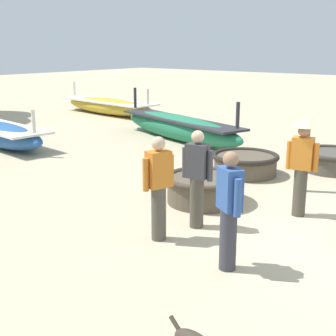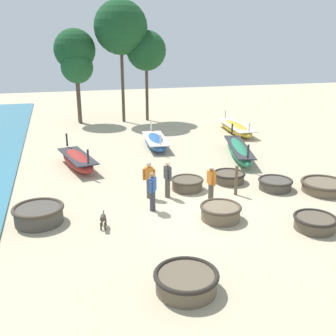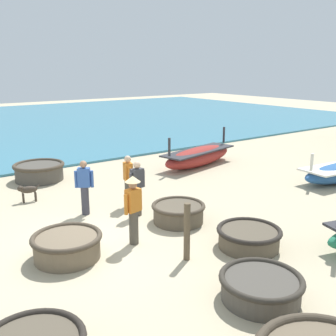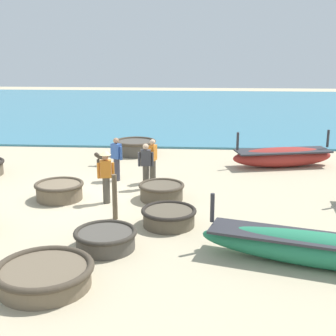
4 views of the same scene
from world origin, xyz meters
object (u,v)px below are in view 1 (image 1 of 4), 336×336
(coracle_weathered, at_px, (245,163))
(mooring_post_inland, at_px, (305,160))
(fisherman_hauling, at_px, (302,161))
(fisherman_by_coracle, at_px, (197,177))
(fisherman_standing_right, at_px, (229,208))
(fisherman_crouching, at_px, (159,186))
(long_boat_white_hull, at_px, (0,134))
(coracle_far_right, at_px, (204,187))
(long_boat_red_hull, at_px, (108,106))
(long_boat_ochre_hull, at_px, (179,127))
(coracle_upturned, at_px, (333,160))

(coracle_weathered, xyz_separation_m, mooring_post_inland, (-0.38, -1.54, 0.39))
(fisherman_hauling, relative_size, fisherman_by_coracle, 1.06)
(mooring_post_inland, bearing_deg, fisherman_standing_right, -170.71)
(fisherman_hauling, relative_size, fisherman_crouching, 1.06)
(long_boat_white_hull, distance_m, fisherman_crouching, 8.25)
(long_boat_white_hull, relative_size, fisherman_hauling, 2.58)
(fisherman_by_coracle, bearing_deg, fisherman_standing_right, -128.79)
(coracle_far_right, relative_size, fisherman_hauling, 0.87)
(fisherman_hauling, xyz_separation_m, fisherman_by_coracle, (-1.53, 1.05, -0.12))
(coracle_far_right, height_order, fisherman_hauling, fisherman_hauling)
(coracle_far_right, height_order, long_boat_red_hull, long_boat_red_hull)
(fisherman_crouching, xyz_separation_m, mooring_post_inland, (3.65, -0.69, -0.19))
(long_boat_white_hull, bearing_deg, long_boat_ochre_hull, -41.27)
(long_boat_ochre_hull, height_order, mooring_post_inland, long_boat_ochre_hull)
(long_boat_white_hull, xyz_separation_m, fisherman_hauling, (-0.00, -9.12, 0.60))
(long_boat_ochre_hull, distance_m, mooring_post_inland, 5.76)
(fisherman_hauling, xyz_separation_m, fisherman_crouching, (-2.29, 1.20, -0.12))
(long_boat_white_hull, xyz_separation_m, long_boat_ochre_hull, (3.95, -3.47, 0.05))
(fisherman_hauling, bearing_deg, long_boat_red_hull, 60.23)
(long_boat_ochre_hull, relative_size, fisherman_standing_right, 3.59)
(long_boat_white_hull, relative_size, fisherman_by_coracle, 2.75)
(long_boat_red_hull, xyz_separation_m, fisherman_standing_right, (-8.99, -11.53, 0.48))
(fisherman_by_coracle, bearing_deg, long_boat_white_hull, 79.25)
(coracle_far_right, height_order, coracle_upturned, coracle_far_right)
(coracle_upturned, xyz_separation_m, mooring_post_inland, (-1.97, -0.12, 0.39))
(coracle_upturned, relative_size, long_boat_red_hull, 0.28)
(fisherman_crouching, bearing_deg, long_boat_ochre_hull, 35.46)
(fisherman_by_coracle, relative_size, mooring_post_inland, 1.21)
(coracle_far_right, height_order, fisherman_standing_right, fisherman_standing_right)
(coracle_weathered, distance_m, fisherman_standing_right, 4.76)
(coracle_far_right, height_order, mooring_post_inland, mooring_post_inland)
(long_boat_red_hull, distance_m, mooring_post_inland, 12.07)
(coracle_upturned, height_order, long_boat_red_hull, long_boat_red_hull)
(long_boat_white_hull, xyz_separation_m, mooring_post_inland, (1.36, -8.60, 0.29))
(fisherman_by_coracle, bearing_deg, long_boat_ochre_hull, 39.97)
(mooring_post_inland, bearing_deg, fisherman_hauling, -159.34)
(coracle_far_right, height_order, long_boat_ochre_hull, long_boat_ochre_hull)
(long_boat_red_hull, distance_m, fisherman_crouching, 13.50)
(long_boat_red_hull, bearing_deg, long_boat_white_hull, -160.60)
(long_boat_red_hull, bearing_deg, fisherman_by_coracle, -127.86)
(coracle_upturned, distance_m, long_boat_white_hull, 9.11)
(coracle_far_right, xyz_separation_m, long_boat_ochre_hull, (4.40, 3.98, 0.12))
(coracle_far_right, bearing_deg, fisherman_crouching, -165.79)
(fisherman_hauling, distance_m, fisherman_by_coracle, 1.86)
(coracle_upturned, height_order, fisherman_by_coracle, fisherman_by_coracle)
(long_boat_white_hull, relative_size, mooring_post_inland, 3.33)
(long_boat_white_hull, xyz_separation_m, fisherman_by_coracle, (-1.53, -8.07, 0.48))
(coracle_upturned, distance_m, fisherman_hauling, 3.47)
(coracle_far_right, height_order, long_boat_white_hull, long_boat_white_hull)
(coracle_far_right, xyz_separation_m, long_boat_white_hull, (0.45, 7.45, 0.08))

